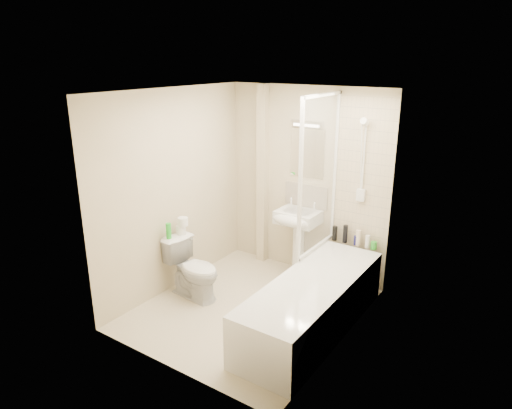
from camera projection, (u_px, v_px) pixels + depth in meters
The scene contains 26 objects.
floor at pixel (250, 309), 5.16m from camera, with size 2.50×2.50×0.00m, color beige.
wall_back at pixel (306, 182), 5.78m from camera, with size 2.20×0.02×2.40m, color beige.
wall_left at pixel (173, 192), 5.38m from camera, with size 0.02×2.50×2.40m, color beige.
wall_right at pixel (348, 229), 4.21m from camera, with size 0.02×2.50×2.40m, color beige.
ceiling at pixel (250, 91), 4.42m from camera, with size 2.20×2.50×0.02m, color white.
tile_back at pixel (363, 173), 5.30m from camera, with size 0.70×0.01×1.75m, color beige.
tile_right at pixel (350, 205), 4.18m from camera, with size 0.01×2.10×1.75m, color beige.
pipe_boxing at pixel (263, 176), 6.06m from camera, with size 0.12×0.12×2.40m, color beige.
splashback at pixel (306, 195), 5.82m from camera, with size 0.60×0.01×0.30m, color beige.
mirror at pixel (307, 153), 5.65m from camera, with size 0.46×0.01×0.60m, color white.
strip_light at pixel (308, 123), 5.51m from camera, with size 0.42×0.07×0.07m, color silver.
bathtub at pixel (312, 304), 4.71m from camera, with size 0.70×2.10×0.55m.
shower_screen at pixel (319, 175), 5.13m from camera, with size 0.04×0.92×1.80m.
shower_fixture at pixel (363, 164), 5.23m from camera, with size 0.10×0.16×0.99m.
pedestal_sink at pixel (297, 225), 5.74m from camera, with size 0.52×0.48×1.00m.
bottle_black_a at pixel (335, 233), 5.63m from camera, with size 0.06×0.06×0.18m, color black.
bottle_white_a at pixel (345, 237), 5.56m from camera, with size 0.05×0.05×0.14m, color silver.
bottle_black_b at pixel (345, 234), 5.55m from camera, with size 0.06×0.06×0.22m, color black.
bottle_blue at pixel (356, 240), 5.49m from camera, with size 0.05×0.05×0.12m, color navy.
bottle_cream at pixel (358, 238), 5.47m from camera, with size 0.06×0.06×0.19m, color beige.
bottle_white_b at pixel (368, 242), 5.41m from camera, with size 0.06×0.06×0.15m, color white.
bottle_green at pixel (374, 245), 5.38m from camera, with size 0.07×0.07×0.09m, color green.
toilet at pixel (194, 269), 5.34m from camera, with size 0.73×0.46×0.71m, color white.
toilet_roll_lower at pixel (181, 230), 5.41m from camera, with size 0.11×0.11×0.11m, color white.
toilet_roll_upper at pixel (183, 222), 5.38m from camera, with size 0.12×0.12×0.10m, color white.
green_bottle at pixel (169, 231), 5.27m from camera, with size 0.06×0.06×0.19m, color green.
Camera 1 is at (2.59, -3.73, 2.72)m, focal length 32.00 mm.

